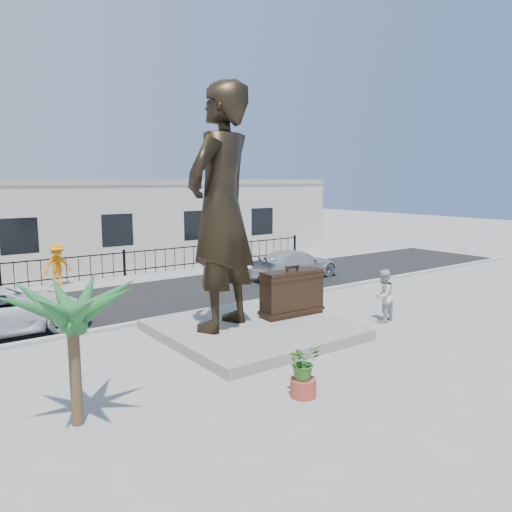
{
  "coord_description": "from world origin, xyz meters",
  "views": [
    {
      "loc": [
        -9.13,
        -10.31,
        4.62
      ],
      "look_at": [
        0.0,
        2.0,
        2.3
      ],
      "focal_mm": 35.0,
      "sensor_mm": 36.0,
      "label": 1
    }
  ],
  "objects": [
    {
      "name": "tourist",
      "position": [
        3.75,
        0.05,
        0.87
      ],
      "size": [
        0.95,
        0.8,
        1.75
      ],
      "primitive_type": "imported",
      "rotation": [
        0.0,
        0.0,
        3.32
      ],
      "color": "silver",
      "rests_on": "ground"
    },
    {
      "name": "suitcase",
      "position": [
        1.16,
        1.61,
        1.04
      ],
      "size": [
        2.12,
        0.77,
        1.47
      ],
      "primitive_type": "cube",
      "rotation": [
        0.0,
        0.0,
        -0.05
      ],
      "color": "#332115",
      "rests_on": "plinth"
    },
    {
      "name": "fence",
      "position": [
        0.0,
        12.8,
        0.6
      ],
      "size": [
        22.0,
        0.1,
        1.2
      ],
      "primitive_type": "cube",
      "color": "black",
      "rests_on": "ground"
    },
    {
      "name": "palm_tree",
      "position": [
        -6.53,
        -1.07,
        0.0
      ],
      "size": [
        1.8,
        1.8,
        3.2
      ],
      "primitive_type": null,
      "color": "#205828",
      "rests_on": "ground"
    },
    {
      "name": "ground",
      "position": [
        0.0,
        0.0,
        0.0
      ],
      "size": [
        100.0,
        100.0,
        0.0
      ],
      "primitive_type": "plane",
      "color": "#9E9991",
      "rests_on": "ground"
    },
    {
      "name": "worker",
      "position": [
        -3.3,
        12.15,
        0.97
      ],
      "size": [
        1.34,
        0.94,
        1.89
      ],
      "primitive_type": "imported",
      "rotation": [
        0.0,
        0.0,
        0.21
      ],
      "color": "orange",
      "rests_on": "far_sidewalk"
    },
    {
      "name": "plinth",
      "position": [
        -0.5,
        1.5,
        0.15
      ],
      "size": [
        5.2,
        5.2,
        0.3
      ],
      "primitive_type": "cube",
      "color": "gray",
      "rests_on": "ground"
    },
    {
      "name": "planter",
      "position": [
        -2.23,
        -2.72,
        0.2
      ],
      "size": [
        0.56,
        0.56,
        0.4
      ],
      "primitive_type": "cylinder",
      "color": "#B33E2F",
      "rests_on": "ground"
    },
    {
      "name": "shrub",
      "position": [
        -2.23,
        -2.72,
        0.79
      ],
      "size": [
        0.78,
        0.7,
        0.78
      ],
      "primitive_type": "imported",
      "rotation": [
        0.0,
        0.0,
        -0.14
      ],
      "color": "#356C23",
      "rests_on": "planter"
    },
    {
      "name": "street",
      "position": [
        0.0,
        8.0,
        0.01
      ],
      "size": [
        40.0,
        7.0,
        0.01
      ],
      "primitive_type": "cube",
      "color": "black",
      "rests_on": "ground"
    },
    {
      "name": "statue",
      "position": [
        -1.38,
        1.84,
        3.84
      ],
      "size": [
        3.06,
        2.63,
        7.09
      ],
      "primitive_type": "imported",
      "rotation": [
        0.0,
        0.0,
        3.58
      ],
      "color": "black",
      "rests_on": "plinth"
    },
    {
      "name": "building",
      "position": [
        0.0,
        17.0,
        2.2
      ],
      "size": [
        28.0,
        7.0,
        4.4
      ],
      "primitive_type": "cube",
      "color": "silver",
      "rests_on": "ground"
    },
    {
      "name": "car_silver",
      "position": [
        6.33,
        7.38,
        0.68
      ],
      "size": [
        4.75,
        2.2,
        1.34
      ],
      "primitive_type": "imported",
      "rotation": [
        0.0,
        0.0,
        1.64
      ],
      "color": "#A3A5A8",
      "rests_on": "street"
    },
    {
      "name": "far_sidewalk",
      "position": [
        0.0,
        12.0,
        0.01
      ],
      "size": [
        40.0,
        2.5,
        0.02
      ],
      "primitive_type": "cube",
      "color": "#9E9991",
      "rests_on": "ground"
    },
    {
      "name": "curb",
      "position": [
        0.0,
        4.5,
        0.06
      ],
      "size": [
        40.0,
        0.25,
        0.12
      ],
      "primitive_type": "cube",
      "color": "#A5A399",
      "rests_on": "ground"
    }
  ]
}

